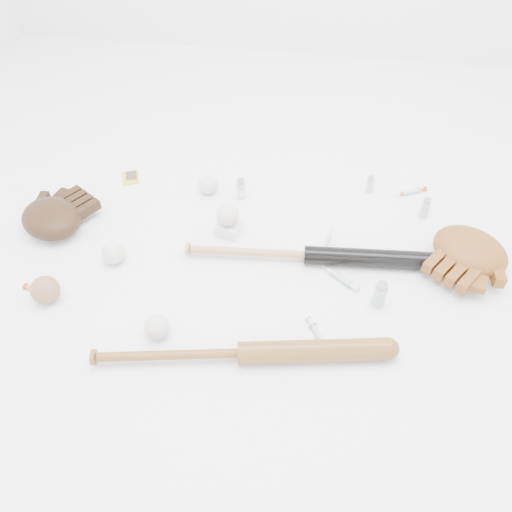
# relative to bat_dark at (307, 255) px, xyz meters

# --- Properties ---
(bat_dark) EXTENTS (0.80, 0.12, 0.06)m
(bat_dark) POSITION_rel_bat_dark_xyz_m (0.00, 0.00, 0.00)
(bat_dark) COLOR black
(bat_dark) RESTS_ON ground
(bat_wood) EXTENTS (0.81, 0.21, 0.06)m
(bat_wood) POSITION_rel_bat_dark_xyz_m (-0.14, -0.38, 0.00)
(bat_wood) COLOR brown
(bat_wood) RESTS_ON ground
(glove_dark) EXTENTS (0.35, 0.35, 0.09)m
(glove_dark) POSITION_rel_bat_dark_xyz_m (-0.84, 0.02, 0.02)
(glove_dark) COLOR black
(glove_dark) RESTS_ON ground
(glove_tan) EXTENTS (0.38, 0.38, 0.10)m
(glove_tan) POSITION_rel_bat_dark_xyz_m (0.49, 0.08, 0.02)
(glove_tan) COLOR brown
(glove_tan) RESTS_ON ground
(trading_card) EXTENTS (0.08, 0.10, 0.00)m
(trading_card) POSITION_rel_bat_dark_xyz_m (-0.68, 0.32, -0.03)
(trading_card) COLOR gold
(trading_card) RESTS_ON ground
(pedestal) EXTENTS (0.09, 0.09, 0.04)m
(pedestal) POSITION_rel_bat_dark_xyz_m (-0.26, 0.09, -0.01)
(pedestal) COLOR white
(pedestal) RESTS_ON ground
(baseball_on_pedestal) EXTENTS (0.07, 0.07, 0.07)m
(baseball_on_pedestal) POSITION_rel_bat_dark_xyz_m (-0.26, 0.09, 0.05)
(baseball_on_pedestal) COLOR silver
(baseball_on_pedestal) RESTS_ON pedestal
(baseball_left) EXTENTS (0.07, 0.07, 0.07)m
(baseball_left) POSITION_rel_bat_dark_xyz_m (-0.59, -0.09, 0.01)
(baseball_left) COLOR silver
(baseball_left) RESTS_ON ground
(baseball_upper) EXTENTS (0.07, 0.07, 0.07)m
(baseball_upper) POSITION_rel_bat_dark_xyz_m (-0.37, 0.29, 0.00)
(baseball_upper) COLOR silver
(baseball_upper) RESTS_ON ground
(baseball_mid) EXTENTS (0.07, 0.07, 0.07)m
(baseball_mid) POSITION_rel_bat_dark_xyz_m (-0.38, -0.33, 0.01)
(baseball_mid) COLOR silver
(baseball_mid) RESTS_ON ground
(baseball_aged) EXTENTS (0.08, 0.08, 0.08)m
(baseball_aged) POSITION_rel_bat_dark_xyz_m (-0.73, -0.26, 0.01)
(baseball_aged) COLOR olive
(baseball_aged) RESTS_ON ground
(syringe_0) EXTENTS (0.15, 0.06, 0.02)m
(syringe_0) POSITION_rel_bat_dark_xyz_m (-0.76, -0.25, -0.02)
(syringe_0) COLOR #ADBCC6
(syringe_0) RESTS_ON ground
(syringe_1) EXTENTS (0.14, 0.12, 0.02)m
(syringe_1) POSITION_rel_bat_dark_xyz_m (0.11, -0.06, -0.02)
(syringe_1) COLOR #ADBCC6
(syringe_1) RESTS_ON ground
(syringe_2) EXTENTS (0.06, 0.15, 0.02)m
(syringe_2) POSITION_rel_bat_dark_xyz_m (0.06, 0.08, -0.02)
(syringe_2) COLOR #ADBCC6
(syringe_2) RESTS_ON ground
(syringe_3) EXTENTS (0.10, 0.13, 0.02)m
(syringe_3) POSITION_rel_bat_dark_xyz_m (0.05, -0.27, -0.02)
(syringe_3) COLOR #ADBCC6
(syringe_3) RESTS_ON ground
(syringe_4) EXTENTS (0.14, 0.08, 0.02)m
(syringe_4) POSITION_rel_bat_dark_xyz_m (0.34, 0.39, -0.02)
(syringe_4) COLOR #ADBCC6
(syringe_4) RESTS_ON ground
(vial_0) EXTENTS (0.03, 0.03, 0.08)m
(vial_0) POSITION_rel_bat_dark_xyz_m (0.37, 0.27, 0.01)
(vial_0) COLOR silver
(vial_0) RESTS_ON ground
(vial_1) EXTENTS (0.03, 0.03, 0.07)m
(vial_1) POSITION_rel_bat_dark_xyz_m (0.19, 0.38, 0.00)
(vial_1) COLOR silver
(vial_1) RESTS_ON ground
(vial_2) EXTENTS (0.03, 0.03, 0.08)m
(vial_2) POSITION_rel_bat_dark_xyz_m (-0.26, 0.27, 0.01)
(vial_2) COLOR silver
(vial_2) RESTS_ON ground
(vial_3) EXTENTS (0.04, 0.04, 0.09)m
(vial_3) POSITION_rel_bat_dark_xyz_m (0.22, -0.14, 0.02)
(vial_3) COLOR silver
(vial_3) RESTS_ON ground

